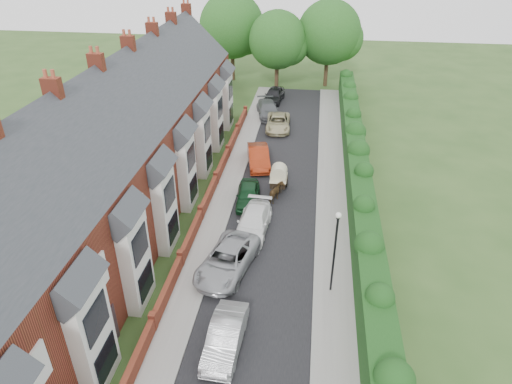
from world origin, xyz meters
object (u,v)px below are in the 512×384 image
(lamppost, at_px, (335,243))
(car_white, at_px, (253,222))
(car_silver_b, at_px, (227,260))
(car_green, at_px, (248,195))
(car_silver_a, at_px, (225,337))
(car_grey, at_px, (268,109))
(car_beige, at_px, (278,123))
(car_black, at_px, (274,95))
(car_red, at_px, (259,157))
(horse_cart, at_px, (279,176))
(horse, at_px, (276,193))

(lamppost, xyz_separation_m, car_white, (-5.01, 5.16, -2.60))
(car_silver_b, xyz_separation_m, car_green, (0.08, 7.60, -0.06))
(lamppost, distance_m, car_green, 10.74)
(car_silver_a, bearing_deg, car_grey, 95.02)
(car_silver_b, bearing_deg, lamppost, 2.89)
(car_beige, height_order, car_black, car_black)
(car_beige, xyz_separation_m, car_black, (-1.21, 8.10, 0.11))
(car_black, bearing_deg, car_silver_b, -82.95)
(lamppost, relative_size, car_beige, 1.04)
(car_red, height_order, horse_cart, horse_cart)
(car_silver_a, distance_m, car_silver_b, 5.68)
(car_silver_a, xyz_separation_m, car_grey, (-1.40, 30.97, 0.04))
(car_silver_b, height_order, car_grey, car_silver_b)
(horse_cart, bearing_deg, car_green, -131.35)
(car_white, relative_size, car_red, 1.02)
(car_silver_b, relative_size, car_red, 1.13)
(lamppost, height_order, car_black, lamppost)
(car_green, bearing_deg, car_silver_a, -91.23)
(car_grey, bearing_deg, lamppost, -89.90)
(car_silver_a, distance_m, car_black, 35.62)
(horse, bearing_deg, car_silver_a, 102.15)
(car_white, bearing_deg, car_silver_a, -85.93)
(car_white, distance_m, car_black, 25.87)
(car_silver_b, relative_size, horse_cart, 1.87)
(car_grey, bearing_deg, car_white, -99.79)
(car_red, relative_size, car_beige, 0.96)
(car_white, relative_size, car_beige, 0.97)
(car_silver_b, distance_m, car_white, 4.27)
(car_silver_a, relative_size, horse_cart, 1.49)
(car_silver_a, xyz_separation_m, horse, (1.13, 13.70, -0.01))
(car_silver_b, bearing_deg, car_silver_a, -67.87)
(car_silver_b, relative_size, car_white, 1.12)
(car_black, bearing_deg, car_beige, -74.93)
(car_grey, bearing_deg, horse, -95.22)
(car_black, distance_m, horse_cart, 20.26)
(lamppost, height_order, car_silver_b, lamppost)
(lamppost, relative_size, car_black, 1.10)
(car_beige, bearing_deg, car_silver_b, -95.81)
(car_beige, height_order, car_grey, car_grey)
(car_grey, xyz_separation_m, car_black, (0.19, 4.63, 0.06))
(lamppost, xyz_separation_m, car_silver_a, (-5.00, -4.60, -2.59))
(car_grey, bearing_deg, car_silver_a, -100.95)
(car_white, relative_size, horse, 2.94)
(lamppost, bearing_deg, car_silver_a, -137.39)
(lamppost, relative_size, car_silver_a, 1.20)
(car_silver_b, height_order, car_white, car_silver_b)
(car_black, bearing_deg, car_silver_a, -81.49)
(car_grey, bearing_deg, car_red, -101.11)
(car_white, bearing_deg, car_beige, 93.97)
(car_green, xyz_separation_m, car_beige, (0.88, 14.30, -0.00))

